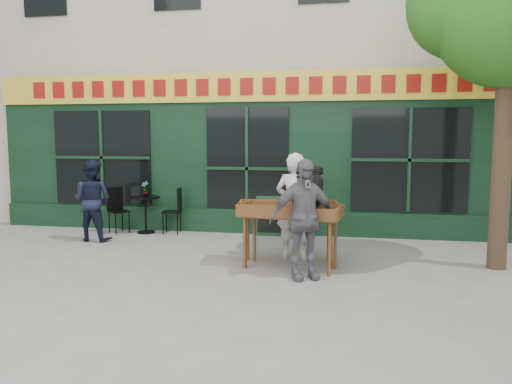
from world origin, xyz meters
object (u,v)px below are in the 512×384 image
at_px(woman, 295,206).
at_px(man_right, 303,219).
at_px(dog, 314,185).
at_px(bistro_table, 146,207).
at_px(book_cart_center, 290,215).
at_px(man_left, 92,200).
at_px(book_cart_right, 288,213).

xyz_separation_m(woman, man_right, (0.24, -1.13, -0.02)).
height_order(dog, bistro_table, dog).
bearing_deg(book_cart_center, bistro_table, 154.58).
xyz_separation_m(book_cart_center, woman, (0.00, 0.65, 0.05)).
xyz_separation_m(dog, bistro_table, (-3.63, 2.32, -0.75)).
distance_m(dog, man_right, 0.63).
relative_size(dog, bistro_table, 0.79).
relative_size(book_cart_center, man_left, 1.01).
height_order(dog, woman, woman).
height_order(book_cart_center, man_right, man_right).
distance_m(book_cart_right, man_right, 0.81).
bearing_deg(book_cart_right, man_right, -74.98).
bearing_deg(bistro_table, dog, -32.56).
bearing_deg(man_right, woman, 75.09).
bearing_deg(woman, dog, 125.81).
xyz_separation_m(book_cart_right, man_left, (-3.92, 1.10, -0.04)).
xyz_separation_m(book_cart_center, book_cart_right, (-0.06, 0.27, 0.00)).
relative_size(man_right, bistro_table, 2.24).
distance_m(woman, book_cart_right, 0.39).
bearing_deg(man_right, book_cart_right, 85.02).
distance_m(book_cart_center, woman, 0.65).
bearing_deg(book_cart_right, man_left, 157.51).
bearing_deg(woman, book_cart_center, 99.24).
bearing_deg(book_cart_center, dog, 1.11).
height_order(dog, book_cart_right, dog).
xyz_separation_m(woman, man_left, (-3.98, 0.72, -0.09)).
xyz_separation_m(dog, woman, (-0.35, 0.70, -0.42)).
bearing_deg(man_left, woman, 172.39).
bearing_deg(dog, man_left, 171.12).
height_order(book_cart_center, bistro_table, book_cart_center).
height_order(book_cart_right, man_left, man_left).
xyz_separation_m(bistro_table, man_left, (-0.70, -0.90, 0.24)).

